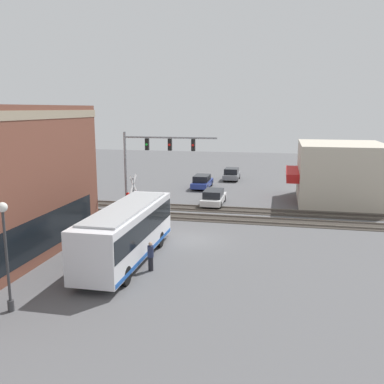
{
  "coord_description": "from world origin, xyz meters",
  "views": [
    {
      "loc": [
        -27.44,
        -5.85,
        8.83
      ],
      "look_at": [
        3.19,
        0.61,
        2.69
      ],
      "focal_mm": 40.0,
      "sensor_mm": 36.0,
      "label": 1
    }
  ],
  "objects_px": {
    "parked_car_blue": "(202,182)",
    "parked_car_grey": "(232,175)",
    "crossing_signal": "(133,194)",
    "city_bus": "(127,231)",
    "pedestrian_near_bus": "(151,256)",
    "parked_car_white": "(214,198)",
    "pedestrian_at_crossing": "(133,212)",
    "streetlamp": "(6,247)"
  },
  "relations": [
    {
      "from": "parked_car_blue",
      "to": "pedestrian_at_crossing",
      "type": "bearing_deg",
      "value": 170.29
    },
    {
      "from": "parked_car_blue",
      "to": "pedestrian_at_crossing",
      "type": "distance_m",
      "value": 15.67
    },
    {
      "from": "parked_car_blue",
      "to": "parked_car_grey",
      "type": "relative_size",
      "value": 1.11
    },
    {
      "from": "parked_car_blue",
      "to": "pedestrian_near_bus",
      "type": "height_order",
      "value": "pedestrian_near_bus"
    },
    {
      "from": "crossing_signal",
      "to": "parked_car_grey",
      "type": "distance_m",
      "value": 22.6
    },
    {
      "from": "streetlamp",
      "to": "pedestrian_near_bus",
      "type": "relative_size",
      "value": 3.0
    },
    {
      "from": "pedestrian_at_crossing",
      "to": "city_bus",
      "type": "bearing_deg",
      "value": -162.71
    },
    {
      "from": "pedestrian_near_bus",
      "to": "pedestrian_at_crossing",
      "type": "height_order",
      "value": "pedestrian_near_bus"
    },
    {
      "from": "parked_car_white",
      "to": "pedestrian_at_crossing",
      "type": "distance_m",
      "value": 9.07
    },
    {
      "from": "pedestrian_near_bus",
      "to": "parked_car_grey",
      "type": "bearing_deg",
      "value": -1.47
    },
    {
      "from": "city_bus",
      "to": "streetlamp",
      "type": "bearing_deg",
      "value": 158.12
    },
    {
      "from": "city_bus",
      "to": "parked_car_white",
      "type": "height_order",
      "value": "city_bus"
    },
    {
      "from": "city_bus",
      "to": "parked_car_grey",
      "type": "bearing_deg",
      "value": -4.93
    },
    {
      "from": "city_bus",
      "to": "parked_car_grey",
      "type": "relative_size",
      "value": 2.43
    },
    {
      "from": "parked_car_blue",
      "to": "pedestrian_near_bus",
      "type": "bearing_deg",
      "value": -175.9
    },
    {
      "from": "crossing_signal",
      "to": "city_bus",
      "type": "bearing_deg",
      "value": -163.18
    },
    {
      "from": "parked_car_blue",
      "to": "parked_car_grey",
      "type": "xyz_separation_m",
      "value": [
        6.21,
        -2.6,
        -0.0
      ]
    },
    {
      "from": "parked_car_grey",
      "to": "crossing_signal",
      "type": "bearing_deg",
      "value": 166.99
    },
    {
      "from": "city_bus",
      "to": "parked_car_blue",
      "type": "relative_size",
      "value": 2.19
    },
    {
      "from": "parked_car_blue",
      "to": "pedestrian_at_crossing",
      "type": "xyz_separation_m",
      "value": [
        -15.45,
        2.64,
        0.12
      ]
    },
    {
      "from": "crossing_signal",
      "to": "parked_car_white",
      "type": "distance_m",
      "value": 9.37
    },
    {
      "from": "crossing_signal",
      "to": "pedestrian_near_bus",
      "type": "relative_size",
      "value": 2.31
    },
    {
      "from": "parked_car_white",
      "to": "pedestrian_near_bus",
      "type": "distance_m",
      "value": 17.06
    },
    {
      "from": "parked_car_blue",
      "to": "parked_car_grey",
      "type": "distance_m",
      "value": 6.73
    },
    {
      "from": "parked_car_blue",
      "to": "parked_car_white",
      "type": "bearing_deg",
      "value": -162.09
    },
    {
      "from": "parked_car_blue",
      "to": "pedestrian_near_bus",
      "type": "distance_m",
      "value": 25.15
    },
    {
      "from": "streetlamp",
      "to": "parked_car_grey",
      "type": "distance_m",
      "value": 37.66
    },
    {
      "from": "pedestrian_near_bus",
      "to": "crossing_signal",
      "type": "bearing_deg",
      "value": 24.6
    },
    {
      "from": "city_bus",
      "to": "pedestrian_near_bus",
      "type": "height_order",
      "value": "city_bus"
    },
    {
      "from": "city_bus",
      "to": "parked_car_grey",
      "type": "xyz_separation_m",
      "value": [
        30.15,
        -2.6,
        -1.12
      ]
    },
    {
      "from": "pedestrian_near_bus",
      "to": "city_bus",
      "type": "bearing_deg",
      "value": 57.46
    },
    {
      "from": "parked_car_white",
      "to": "pedestrian_near_bus",
      "type": "bearing_deg",
      "value": 177.31
    },
    {
      "from": "parked_car_grey",
      "to": "pedestrian_at_crossing",
      "type": "relative_size",
      "value": 2.59
    },
    {
      "from": "parked_car_white",
      "to": "streetlamp",
      "type": "bearing_deg",
      "value": 166.68
    },
    {
      "from": "streetlamp",
      "to": "parked_car_blue",
      "type": "height_order",
      "value": "streetlamp"
    },
    {
      "from": "pedestrian_near_bus",
      "to": "parked_car_blue",
      "type": "bearing_deg",
      "value": 4.1
    },
    {
      "from": "pedestrian_near_bus",
      "to": "pedestrian_at_crossing",
      "type": "relative_size",
      "value": 1.01
    },
    {
      "from": "parked_car_white",
      "to": "pedestrian_at_crossing",
      "type": "height_order",
      "value": "pedestrian_at_crossing"
    },
    {
      "from": "city_bus",
      "to": "pedestrian_at_crossing",
      "type": "xyz_separation_m",
      "value": [
        8.49,
        2.64,
        -0.99
      ]
    },
    {
      "from": "parked_car_white",
      "to": "parked_car_grey",
      "type": "xyz_separation_m",
      "value": [
        14.26,
        -0.0,
        0.03
      ]
    },
    {
      "from": "parked_car_grey",
      "to": "pedestrian_near_bus",
      "type": "height_order",
      "value": "pedestrian_near_bus"
    },
    {
      "from": "parked_car_white",
      "to": "parked_car_blue",
      "type": "relative_size",
      "value": 1.0
    }
  ]
}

